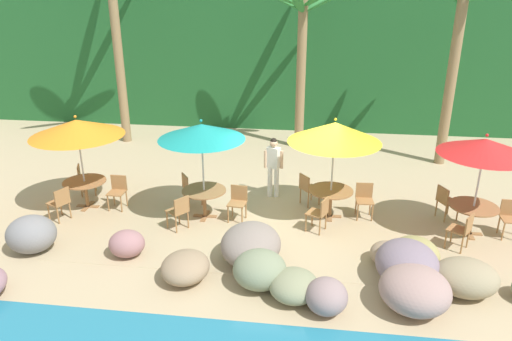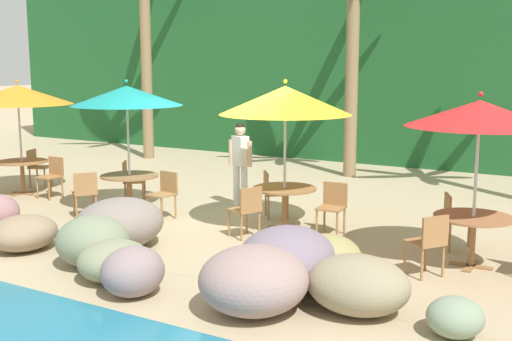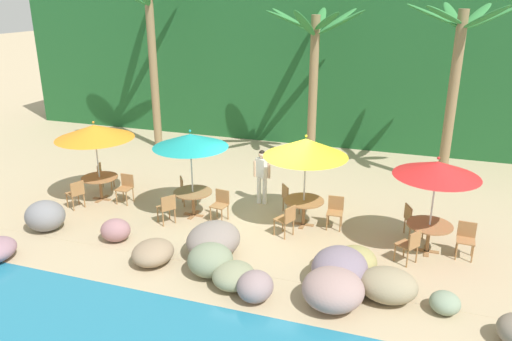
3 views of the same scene
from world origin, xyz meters
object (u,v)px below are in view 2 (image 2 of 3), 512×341
object	(u,v)px
dining_table_orange	(22,167)
chair_orange_seaward	(53,174)
chair_yellow_left	(247,208)
chair_yellow_seaward	(333,204)
umbrella_orange	(18,95)
palm_tree_second	(353,19)
chair_orange_inland	(37,165)
chair_teal_left	(85,191)
dining_table_red	(473,225)
palm_tree_nearest	(145,7)
dining_table_teal	(130,182)
waiter_in_white	(240,159)
umbrella_teal	(127,96)
chair_red_inland	(454,217)
chair_red_left	(429,241)
chair_yellow_inland	(272,191)
dining_table_yellow	(285,195)
chair_teal_seaward	(165,191)
chair_teal_inland	(130,179)
umbrella_yellow	(285,100)
umbrella_red	(480,114)

from	to	relation	value
dining_table_orange	chair_orange_seaward	xyz separation A→B (m)	(0.85, 0.08, -0.10)
chair_yellow_left	chair_yellow_seaward	bearing A→B (deg)	40.94
umbrella_orange	chair_orange_seaward	bearing A→B (deg)	5.38
dining_table_orange	chair_yellow_left	world-z (taller)	chair_yellow_left
palm_tree_second	chair_orange_seaward	bearing A→B (deg)	-128.43
chair_orange_inland	chair_teal_left	distance (m)	3.59
dining_table_red	palm_tree_nearest	bearing A→B (deg)	151.36
dining_table_teal	chair_teal_left	distance (m)	0.86
waiter_in_white	palm_tree_second	bearing A→B (deg)	83.36
umbrella_teal	chair_red_inland	distance (m)	6.24
waiter_in_white	chair_yellow_seaward	bearing A→B (deg)	-20.75
dining_table_orange	dining_table_teal	distance (m)	3.22
chair_orange_seaward	chair_red_left	xyz separation A→B (m)	(8.34, -1.07, 0.00)
chair_yellow_inland	dining_table_yellow	bearing A→B (deg)	-46.16
umbrella_orange	waiter_in_white	distance (m)	5.12
chair_teal_seaward	palm_tree_second	world-z (taller)	palm_tree_second
chair_teal_inland	chair_yellow_seaward	distance (m)	4.53
umbrella_teal	umbrella_yellow	size ratio (longest dim) A/B	0.99
chair_teal_seaward	umbrella_red	bearing A→B (deg)	-0.76
dining_table_yellow	dining_table_red	bearing A→B (deg)	-8.59
chair_teal_seaward	dining_table_yellow	xyz separation A→B (m)	(2.28, 0.42, 0.10)
chair_orange_seaward	chair_yellow_left	distance (m)	5.28
dining_table_teal	dining_table_red	bearing A→B (deg)	-0.74
umbrella_teal	chair_yellow_left	bearing A→B (deg)	-8.05
dining_table_yellow	umbrella_red	world-z (taller)	umbrella_red
umbrella_orange	umbrella_yellow	bearing A→B (deg)	2.27
chair_red_left	chair_yellow_inland	bearing A→B (deg)	151.59
dining_table_yellow	palm_tree_second	size ratio (longest dim) A/B	0.20
chair_orange_inland	chair_yellow_seaward	bearing A→B (deg)	-2.68
chair_orange_inland	chair_teal_left	xyz separation A→B (m)	(3.19, -1.64, 0.00)
palm_tree_nearest	palm_tree_second	world-z (taller)	palm_tree_nearest
chair_orange_inland	umbrella_yellow	distance (m)	6.99
umbrella_teal	chair_teal_seaward	distance (m)	1.93
chair_orange_inland	chair_yellow_left	bearing A→B (deg)	-11.39
dining_table_orange	chair_red_inland	distance (m)	9.18
chair_teal_left	chair_orange_seaward	bearing A→B (deg)	153.24
umbrella_teal	chair_red_left	distance (m)	6.28
chair_orange_seaward	chair_red_inland	size ratio (longest dim) A/B	1.00
chair_teal_seaward	palm_tree_nearest	distance (m)	8.74
umbrella_yellow	palm_tree_second	bearing A→B (deg)	100.64
chair_yellow_seaward	chair_yellow_left	world-z (taller)	same
chair_teal_left	waiter_in_white	bearing A→B (deg)	47.16
chair_teal_left	chair_yellow_left	world-z (taller)	same
chair_teal_left	chair_red_inland	xyz separation A→B (m)	(6.39, 1.39, 0.00)
chair_yellow_inland	waiter_in_white	size ratio (longest dim) A/B	0.51
chair_teal_inland	chair_yellow_left	world-z (taller)	same
dining_table_teal	chair_yellow_seaward	distance (m)	4.01
dining_table_orange	chair_yellow_inland	world-z (taller)	chair_yellow_inland
umbrella_orange	chair_red_left	world-z (taller)	umbrella_orange
chair_teal_left	chair_yellow_left	bearing A→B (deg)	5.68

